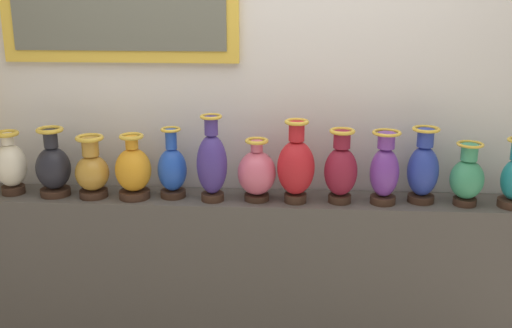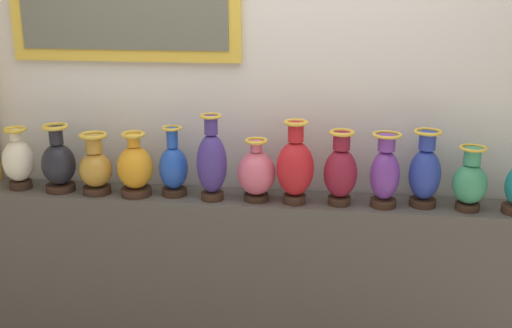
{
  "view_description": "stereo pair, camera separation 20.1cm",
  "coord_description": "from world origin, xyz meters",
  "px_view_note": "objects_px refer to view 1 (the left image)",
  "views": [
    {
      "loc": [
        0.19,
        -2.93,
        1.98
      ],
      "look_at": [
        0.0,
        0.0,
        1.11
      ],
      "focal_mm": 43.26,
      "sensor_mm": 36.0,
      "label": 1
    },
    {
      "loc": [
        0.39,
        -2.91,
        1.98
      ],
      "look_at": [
        0.0,
        0.0,
        1.11
      ],
      "focal_mm": 43.26,
      "sensor_mm": 36.0,
      "label": 2
    }
  ],
  "objects_px": {
    "vase_burgundy": "(341,169)",
    "vase_rose": "(257,173)",
    "vase_cobalt": "(423,169)",
    "vase_crimson": "(296,166)",
    "vase_amber": "(133,170)",
    "vase_violet": "(384,170)",
    "vase_ivory": "(11,165)",
    "vase_sapphire": "(172,169)",
    "vase_jade": "(467,177)",
    "vase_onyx": "(53,167)",
    "vase_indigo": "(212,163)",
    "vase_ochre": "(92,171)"
  },
  "relations": [
    {
      "from": "vase_crimson",
      "to": "vase_violet",
      "type": "bearing_deg",
      "value": 1.17
    },
    {
      "from": "vase_ivory",
      "to": "vase_violet",
      "type": "xyz_separation_m",
      "value": [
        1.88,
        -0.03,
        0.02
      ]
    },
    {
      "from": "vase_burgundy",
      "to": "vase_rose",
      "type": "bearing_deg",
      "value": 179.23
    },
    {
      "from": "vase_ochre",
      "to": "vase_burgundy",
      "type": "xyz_separation_m",
      "value": [
        1.24,
        -0.0,
        0.03
      ]
    },
    {
      "from": "vase_onyx",
      "to": "vase_jade",
      "type": "height_order",
      "value": "vase_onyx"
    },
    {
      "from": "vase_amber",
      "to": "vase_cobalt",
      "type": "relative_size",
      "value": 0.87
    },
    {
      "from": "vase_ivory",
      "to": "vase_sapphire",
      "type": "distance_m",
      "value": 0.83
    },
    {
      "from": "vase_amber",
      "to": "vase_violet",
      "type": "bearing_deg",
      "value": 0.05
    },
    {
      "from": "vase_rose",
      "to": "vase_cobalt",
      "type": "distance_m",
      "value": 0.81
    },
    {
      "from": "vase_rose",
      "to": "vase_cobalt",
      "type": "height_order",
      "value": "vase_cobalt"
    },
    {
      "from": "vase_indigo",
      "to": "vase_sapphire",
      "type": "bearing_deg",
      "value": 168.9
    },
    {
      "from": "vase_amber",
      "to": "vase_crimson",
      "type": "distance_m",
      "value": 0.81
    },
    {
      "from": "vase_sapphire",
      "to": "vase_cobalt",
      "type": "xyz_separation_m",
      "value": [
        1.24,
        0.0,
        0.02
      ]
    },
    {
      "from": "vase_amber",
      "to": "vase_rose",
      "type": "distance_m",
      "value": 0.62
    },
    {
      "from": "vase_ivory",
      "to": "vase_violet",
      "type": "height_order",
      "value": "vase_violet"
    },
    {
      "from": "vase_indigo",
      "to": "vase_crimson",
      "type": "bearing_deg",
      "value": 0.35
    },
    {
      "from": "vase_onyx",
      "to": "vase_ochre",
      "type": "bearing_deg",
      "value": -3.58
    },
    {
      "from": "vase_amber",
      "to": "vase_indigo",
      "type": "relative_size",
      "value": 0.76
    },
    {
      "from": "vase_rose",
      "to": "vase_sapphire",
      "type": "bearing_deg",
      "value": 177.04
    },
    {
      "from": "vase_cobalt",
      "to": "vase_crimson",
      "type": "bearing_deg",
      "value": -176.14
    },
    {
      "from": "vase_ochre",
      "to": "vase_violet",
      "type": "height_order",
      "value": "vase_violet"
    },
    {
      "from": "vase_burgundy",
      "to": "vase_violet",
      "type": "relative_size",
      "value": 1.02
    },
    {
      "from": "vase_crimson",
      "to": "vase_ochre",
      "type": "bearing_deg",
      "value": 179.36
    },
    {
      "from": "vase_ivory",
      "to": "vase_onyx",
      "type": "bearing_deg",
      "value": -2.9
    },
    {
      "from": "vase_ivory",
      "to": "vase_jade",
      "type": "distance_m",
      "value": 2.28
    },
    {
      "from": "vase_onyx",
      "to": "vase_sapphire",
      "type": "bearing_deg",
      "value": 1.33
    },
    {
      "from": "vase_onyx",
      "to": "vase_crimson",
      "type": "height_order",
      "value": "vase_crimson"
    },
    {
      "from": "vase_onyx",
      "to": "vase_amber",
      "type": "relative_size",
      "value": 1.07
    },
    {
      "from": "vase_crimson",
      "to": "vase_burgundy",
      "type": "height_order",
      "value": "vase_crimson"
    },
    {
      "from": "vase_onyx",
      "to": "vase_violet",
      "type": "relative_size",
      "value": 0.97
    },
    {
      "from": "vase_ochre",
      "to": "vase_amber",
      "type": "bearing_deg",
      "value": -1.02
    },
    {
      "from": "vase_ochre",
      "to": "vase_amber",
      "type": "relative_size",
      "value": 0.97
    },
    {
      "from": "vase_sapphire",
      "to": "vase_crimson",
      "type": "height_order",
      "value": "vase_crimson"
    },
    {
      "from": "vase_onyx",
      "to": "vase_burgundy",
      "type": "bearing_deg",
      "value": -0.54
    },
    {
      "from": "vase_crimson",
      "to": "vase_burgundy",
      "type": "relative_size",
      "value": 1.12
    },
    {
      "from": "vase_onyx",
      "to": "vase_burgundy",
      "type": "height_order",
      "value": "vase_burgundy"
    },
    {
      "from": "vase_rose",
      "to": "vase_amber",
      "type": "bearing_deg",
      "value": -179.21
    },
    {
      "from": "vase_sapphire",
      "to": "vase_indigo",
      "type": "xyz_separation_m",
      "value": [
        0.21,
        -0.04,
        0.05
      ]
    },
    {
      "from": "vase_onyx",
      "to": "vase_ochre",
      "type": "relative_size",
      "value": 1.11
    },
    {
      "from": "vase_onyx",
      "to": "vase_rose",
      "type": "xyz_separation_m",
      "value": [
        1.03,
        -0.01,
        -0.01
      ]
    },
    {
      "from": "vase_ochre",
      "to": "vase_violet",
      "type": "xyz_separation_m",
      "value": [
        1.45,
        -0.0,
        0.03
      ]
    },
    {
      "from": "vase_ivory",
      "to": "vase_burgundy",
      "type": "bearing_deg",
      "value": -0.86
    },
    {
      "from": "vase_indigo",
      "to": "vase_violet",
      "type": "relative_size",
      "value": 1.19
    },
    {
      "from": "vase_burgundy",
      "to": "vase_jade",
      "type": "distance_m",
      "value": 0.61
    },
    {
      "from": "vase_ivory",
      "to": "vase_amber",
      "type": "distance_m",
      "value": 0.64
    },
    {
      "from": "vase_ivory",
      "to": "vase_sapphire",
      "type": "bearing_deg",
      "value": 0.18
    },
    {
      "from": "vase_ochre",
      "to": "vase_jade",
      "type": "distance_m",
      "value": 1.85
    },
    {
      "from": "vase_crimson",
      "to": "vase_violet",
      "type": "distance_m",
      "value": 0.43
    },
    {
      "from": "vase_cobalt",
      "to": "vase_rose",
      "type": "bearing_deg",
      "value": -178.18
    },
    {
      "from": "vase_sapphire",
      "to": "vase_amber",
      "type": "bearing_deg",
      "value": -170.89
    }
  ]
}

